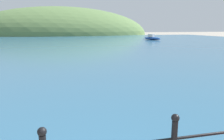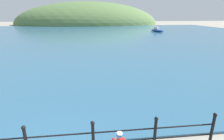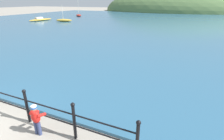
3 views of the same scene
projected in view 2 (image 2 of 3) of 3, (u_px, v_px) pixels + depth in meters
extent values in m
cube|color=#2D5B7A|center=(84.00, 36.00, 33.90)|extent=(80.00, 60.00, 0.10)
ellipsoid|color=#567542|center=(88.00, 24.00, 71.13)|extent=(56.46, 31.05, 17.53)
sphere|color=black|center=(23.00, 128.00, 4.68)|extent=(0.12, 0.12, 0.12)
sphere|color=black|center=(93.00, 123.00, 4.88)|extent=(0.12, 0.12, 0.12)
cylinder|color=black|center=(155.00, 136.00, 5.26)|extent=(0.09, 0.09, 1.10)
sphere|color=black|center=(156.00, 119.00, 5.08)|extent=(0.12, 0.12, 0.12)
cylinder|color=black|center=(212.00, 131.00, 5.46)|extent=(0.09, 0.09, 1.10)
sphere|color=black|center=(215.00, 115.00, 5.28)|extent=(0.12, 0.12, 0.12)
cylinder|color=black|center=(60.00, 135.00, 4.88)|extent=(9.24, 0.04, 0.04)
cylinder|color=red|center=(124.00, 140.00, 4.90)|extent=(0.10, 0.31, 0.19)
sphere|color=#A37556|center=(120.00, 136.00, 4.73)|extent=(0.17, 0.17, 0.17)
cylinder|color=#194CB2|center=(120.00, 135.00, 4.72)|extent=(0.17, 0.17, 0.04)
cylinder|color=silver|center=(120.00, 133.00, 4.70)|extent=(0.16, 0.16, 0.04)
ellipsoid|color=#1E4793|center=(157.00, 31.00, 40.30)|extent=(2.60, 4.09, 0.56)
cube|color=silver|center=(157.00, 28.00, 40.38)|extent=(1.02, 1.27, 0.50)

